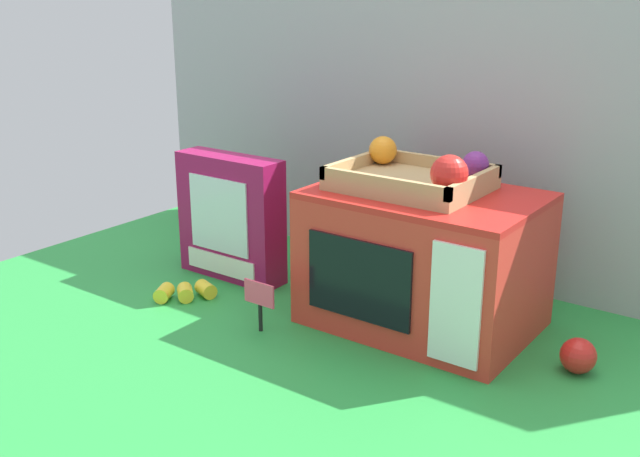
{
  "coord_description": "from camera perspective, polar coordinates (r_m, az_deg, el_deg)",
  "views": [
    {
      "loc": [
        0.75,
        -1.14,
        0.63
      ],
      "look_at": [
        -0.11,
        0.04,
        0.15
      ],
      "focal_mm": 41.97,
      "sensor_mm": 36.0,
      "label": 1
    }
  ],
  "objects": [
    {
      "name": "loose_toy_apple",
      "position": [
        1.35,
        19.09,
        -9.15
      ],
      "size": [
        0.06,
        0.06,
        0.06
      ],
      "primitive_type": "sphere",
      "color": "red",
      "rests_on": "ground"
    },
    {
      "name": "loose_toy_banana",
      "position": [
        1.59,
        -10.25,
        -4.76
      ],
      "size": [
        0.11,
        0.12,
        0.03
      ],
      "color": "yellow",
      "rests_on": "ground"
    },
    {
      "name": "display_back_panel",
      "position": [
        1.68,
        9.05,
        7.29
      ],
      "size": [
        1.61,
        0.03,
        0.64
      ],
      "primitive_type": "cube",
      "color": "#A0A3A8",
      "rests_on": "ground"
    },
    {
      "name": "toy_microwave",
      "position": [
        1.43,
        7.88,
        -2.35
      ],
      "size": [
        0.41,
        0.3,
        0.26
      ],
      "color": "red",
      "rests_on": "ground"
    },
    {
      "name": "ground_plane",
      "position": [
        1.5,
        2.56,
        -6.65
      ],
      "size": [
        1.7,
        1.7,
        0.0
      ],
      "primitive_type": "plane",
      "color": "green",
      "rests_on": "ground"
    },
    {
      "name": "cookie_set_box",
      "position": [
        1.66,
        -6.82,
        0.85
      ],
      "size": [
        0.26,
        0.08,
        0.28
      ],
      "color": "#99144C",
      "rests_on": "ground"
    },
    {
      "name": "price_sign",
      "position": [
        1.41,
        -4.64,
        -5.36
      ],
      "size": [
        0.07,
        0.01,
        0.1
      ],
      "color": "black",
      "rests_on": "ground"
    },
    {
      "name": "food_groups_crate",
      "position": [
        1.41,
        7.42,
        3.97
      ],
      "size": [
        0.27,
        0.21,
        0.09
      ],
      "color": "tan",
      "rests_on": "toy_microwave"
    }
  ]
}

